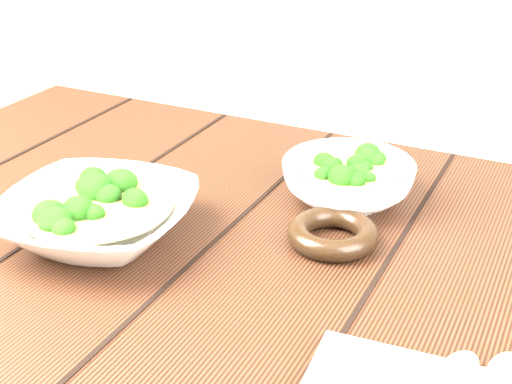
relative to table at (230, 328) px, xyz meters
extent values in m
cube|color=#341B0F|center=(0.00, 0.00, 0.10)|extent=(1.20, 0.80, 0.04)
cube|color=#341B0F|center=(-0.54, 0.34, -0.28)|extent=(0.07, 0.07, 0.71)
imported|color=silver|center=(-0.15, -0.05, 0.15)|extent=(0.27, 0.27, 0.06)
cylinder|color=olive|center=(-0.15, -0.05, 0.17)|extent=(0.18, 0.18, 0.00)
ellipsoid|color=#306C18|center=(-0.13, -0.04, 0.17)|extent=(0.04, 0.03, 0.03)
ellipsoid|color=#306C18|center=(-0.13, -0.02, 0.17)|extent=(0.04, 0.03, 0.03)
ellipsoid|color=#306C18|center=(-0.16, 0.00, 0.17)|extent=(0.04, 0.03, 0.03)
ellipsoid|color=#306C18|center=(-0.17, -0.03, 0.17)|extent=(0.04, 0.03, 0.03)
ellipsoid|color=#306C18|center=(-0.19, -0.05, 0.17)|extent=(0.04, 0.03, 0.03)
ellipsoid|color=#306C18|center=(-0.19, -0.09, 0.17)|extent=(0.04, 0.03, 0.03)
ellipsoid|color=#306C18|center=(-0.16, -0.08, 0.17)|extent=(0.04, 0.03, 0.03)
ellipsoid|color=#306C18|center=(-0.13, -0.09, 0.17)|extent=(0.04, 0.03, 0.03)
ellipsoid|color=#306C18|center=(-0.09, -0.08, 0.17)|extent=(0.04, 0.03, 0.03)
imported|color=silver|center=(0.08, 0.18, 0.15)|extent=(0.21, 0.21, 0.05)
cylinder|color=olive|center=(0.08, 0.18, 0.16)|extent=(0.14, 0.14, 0.00)
ellipsoid|color=#306C18|center=(0.10, 0.18, 0.17)|extent=(0.03, 0.03, 0.02)
ellipsoid|color=#306C18|center=(0.10, 0.20, 0.17)|extent=(0.03, 0.03, 0.02)
ellipsoid|color=#306C18|center=(0.08, 0.22, 0.17)|extent=(0.03, 0.03, 0.02)
ellipsoid|color=#306C18|center=(0.07, 0.19, 0.17)|extent=(0.03, 0.03, 0.02)
ellipsoid|color=#306C18|center=(0.05, 0.18, 0.17)|extent=(0.03, 0.03, 0.02)
ellipsoid|color=#306C18|center=(0.05, 0.15, 0.17)|extent=(0.03, 0.03, 0.02)
ellipsoid|color=#306C18|center=(0.08, 0.15, 0.17)|extent=(0.03, 0.03, 0.02)
ellipsoid|color=#306C18|center=(0.10, 0.15, 0.17)|extent=(0.03, 0.03, 0.02)
ellipsoid|color=#306C18|center=(0.13, 0.16, 0.17)|extent=(0.03, 0.03, 0.02)
torus|color=black|center=(0.11, 0.06, 0.13)|extent=(0.13, 0.13, 0.03)
ellipsoid|color=#9E978B|center=(0.29, -0.12, 0.14)|extent=(0.04, 0.06, 0.01)
ellipsoid|color=#9E978B|center=(0.33, -0.10, 0.14)|extent=(0.04, 0.06, 0.01)
camera|label=1|loc=(0.35, -0.64, 0.55)|focal=50.00mm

